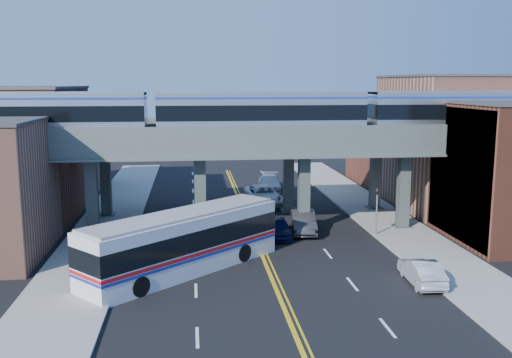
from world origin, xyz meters
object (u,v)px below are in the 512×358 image
at_px(stop_sign, 265,227).
at_px(car_lane_d, 269,183).
at_px(car_lane_b, 303,222).
at_px(transit_train, 261,112).
at_px(car_lane_c, 263,195).
at_px(car_parked_curb, 422,271).
at_px(traffic_signal, 377,206).
at_px(transit_bus, 184,243).
at_px(car_lane_a, 278,228).

xyz_separation_m(stop_sign, car_lane_d, (3.40, 22.31, -0.92)).
bearing_deg(car_lane_b, stop_sign, -121.25).
relative_size(transit_train, car_lane_d, 8.25).
height_order(car_lane_c, car_parked_curb, car_lane_c).
distance_m(traffic_signal, car_lane_d, 20.13).
xyz_separation_m(transit_train, car_lane_b, (3.27, -0.29, -8.46)).
bearing_deg(traffic_signal, stop_sign, -161.37).
bearing_deg(transit_train, stop_sign, -94.09).
height_order(car_lane_b, car_lane_d, car_lane_d).
bearing_deg(transit_train, transit_bus, -124.19).
bearing_deg(stop_sign, traffic_signal, 18.63).
relative_size(car_lane_a, car_lane_c, 0.69).
bearing_deg(car_lane_b, car_lane_a, -144.93).
relative_size(transit_train, car_parked_curb, 10.84).
relative_size(stop_sign, transit_bus, 0.21).
bearing_deg(stop_sign, transit_train, 85.91).
relative_size(transit_bus, car_lane_a, 2.83).
xyz_separation_m(transit_train, transit_bus, (-5.83, -8.58, -7.47)).
relative_size(car_lane_b, car_lane_d, 0.88).
bearing_deg(car_lane_a, transit_bus, -133.02).
bearing_deg(car_lane_d, stop_sign, -91.64).
height_order(transit_bus, car_lane_c, transit_bus).
bearing_deg(car_lane_b, traffic_signal, -11.62).
xyz_separation_m(car_lane_c, car_lane_d, (1.57, 6.89, -0.04)).
distance_m(transit_train, car_lane_d, 19.50).
bearing_deg(stop_sign, car_lane_a, 67.06).
relative_size(transit_train, car_lane_b, 9.43).
distance_m(traffic_signal, car_lane_c, 14.36).
bearing_deg(car_lane_a, car_lane_d, 85.57).
xyz_separation_m(stop_sign, car_lane_b, (3.63, 4.71, -0.92)).
bearing_deg(car_lane_a, car_lane_b, 30.08).
bearing_deg(traffic_signal, car_lane_d, 105.89).
relative_size(car_lane_a, car_parked_curb, 0.99).
height_order(stop_sign, transit_bus, transit_bus).
xyz_separation_m(transit_bus, car_lane_b, (9.09, 8.28, -0.99)).
relative_size(transit_bus, car_lane_b, 2.42).
bearing_deg(car_parked_curb, transit_train, -54.68).
bearing_deg(transit_train, car_lane_d, 80.03).
xyz_separation_m(car_lane_b, car_lane_d, (-0.22, 17.60, 0.01)).
relative_size(car_lane_c, car_lane_d, 1.09).
bearing_deg(car_lane_d, car_lane_c, -95.82).
distance_m(stop_sign, traffic_signal, 9.41).
distance_m(stop_sign, car_parked_curb, 11.05).
distance_m(transit_train, car_parked_curb, 16.95).
xyz_separation_m(car_lane_b, car_lane_c, (-1.80, 10.71, 0.04)).
bearing_deg(car_parked_curb, transit_bus, -12.52).
height_order(transit_bus, car_lane_a, transit_bus).
xyz_separation_m(stop_sign, car_parked_curb, (8.20, -7.34, -1.03)).
height_order(traffic_signal, car_lane_c, traffic_signal).
bearing_deg(traffic_signal, car_lane_b, 162.04).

